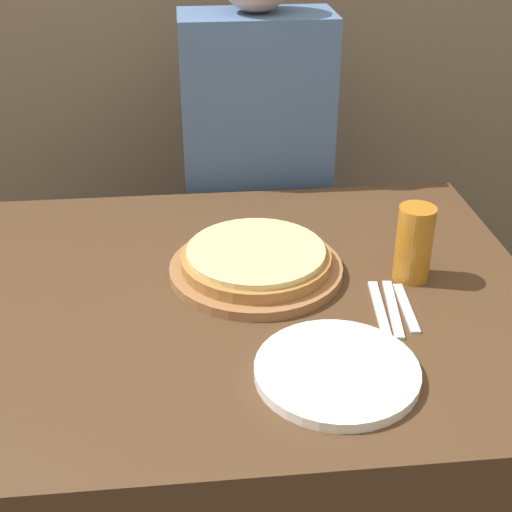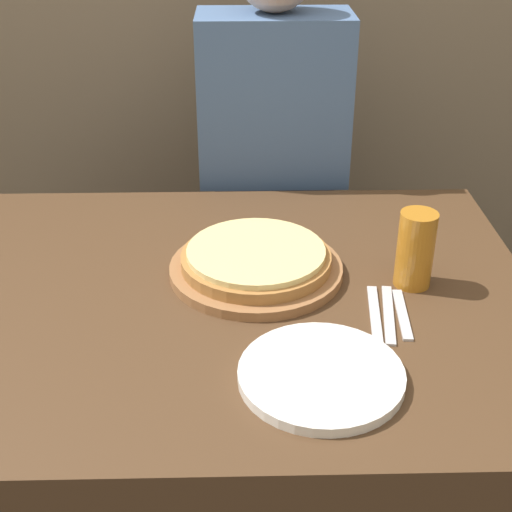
# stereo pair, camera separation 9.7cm
# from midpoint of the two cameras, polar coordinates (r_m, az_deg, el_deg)

# --- Properties ---
(dining_table) EXTENTS (1.19, 0.93, 0.76)m
(dining_table) POSITION_cam_midpoint_polar(r_m,az_deg,el_deg) (1.60, -3.72, -14.60)
(dining_table) COLOR #4C331E
(dining_table) RESTS_ON ground_plane
(pizza_on_board) EXTENTS (0.34, 0.34, 0.06)m
(pizza_on_board) POSITION_cam_midpoint_polar(r_m,az_deg,el_deg) (1.41, -1.98, -0.56)
(pizza_on_board) COLOR #99663D
(pizza_on_board) RESTS_ON dining_table
(beer_glass) EXTENTS (0.07, 0.07, 0.15)m
(beer_glass) POSITION_cam_midpoint_polar(r_m,az_deg,el_deg) (1.39, 10.62, 1.21)
(beer_glass) COLOR #B7701E
(beer_glass) RESTS_ON dining_table
(dinner_plate) EXTENTS (0.27, 0.27, 0.02)m
(dinner_plate) POSITION_cam_midpoint_polar(r_m,az_deg,el_deg) (1.15, 4.07, -9.24)
(dinner_plate) COLOR white
(dinner_plate) RESTS_ON dining_table
(fork) EXTENTS (0.04, 0.19, 0.00)m
(fork) POSITION_cam_midpoint_polar(r_m,az_deg,el_deg) (1.32, 7.78, -4.28)
(fork) COLOR silver
(fork) RESTS_ON dining_table
(dinner_knife) EXTENTS (0.04, 0.19, 0.00)m
(dinner_knife) POSITION_cam_midpoint_polar(r_m,az_deg,el_deg) (1.32, 8.84, -4.21)
(dinner_knife) COLOR silver
(dinner_knife) RESTS_ON dining_table
(spoon) EXTENTS (0.03, 0.16, 0.00)m
(spoon) POSITION_cam_midpoint_polar(r_m,az_deg,el_deg) (1.33, 9.88, -4.14)
(spoon) COLOR silver
(spoon) RESTS_ON dining_table
(diner_person) EXTENTS (0.38, 0.20, 1.35)m
(diner_person) POSITION_cam_midpoint_polar(r_m,az_deg,el_deg) (1.95, -1.40, 4.30)
(diner_person) COLOR #33333D
(diner_person) RESTS_ON ground_plane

